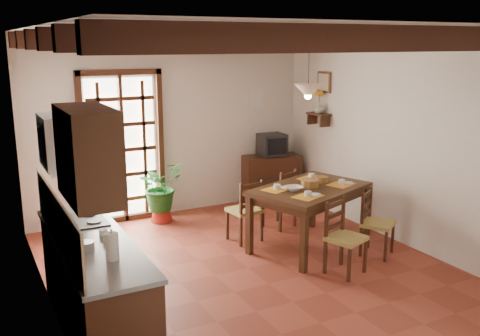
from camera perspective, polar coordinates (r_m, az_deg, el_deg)
ground_plane at (r=6.57m, az=0.87°, el=-10.62°), size 5.00×5.00×0.00m
room_shell at (r=6.07m, az=0.93°, el=5.26°), size 4.52×5.02×2.81m
ceiling_beams at (r=6.01m, az=0.96°, el=13.54°), size 4.50×4.34×0.20m
french_door at (r=8.13m, az=-12.44°, el=2.44°), size 1.26×0.11×2.32m
kitchen_counter at (r=5.24m, az=-15.29°, el=-11.92°), size 0.64×2.25×1.38m
upper_cabinet at (r=4.13m, az=-15.91°, el=1.41°), size 0.35×0.80×0.70m
range_hood at (r=5.37m, az=-18.41°, el=2.63°), size 0.38×0.60×0.54m
counter_items at (r=5.14m, az=-15.85°, el=-6.61°), size 0.50×1.43×0.25m
dining_table at (r=7.02m, az=7.42°, el=-2.86°), size 1.77×1.44×0.83m
chair_near_left at (r=6.46m, az=11.08°, el=-8.66°), size 0.51×0.49×0.88m
chair_near_right at (r=7.09m, az=14.32°, el=-6.92°), size 0.53×0.52×0.84m
chair_far_left at (r=7.33m, az=0.53°, el=-5.72°), size 0.45×0.43×0.88m
chair_far_right at (r=7.89m, az=4.26°, el=-4.36°), size 0.51×0.50×0.88m
table_setting at (r=6.97m, az=7.48°, el=-1.12°), size 1.11×0.74×0.10m
table_bowl at (r=6.80m, az=5.76°, el=-2.17°), size 0.24×0.24×0.05m
sideboard at (r=9.05m, az=3.37°, el=-1.18°), size 1.01×0.59×0.81m
crt_tv at (r=8.92m, az=3.44°, el=2.51°), size 0.44×0.42×0.36m
fuse_box at (r=8.95m, az=1.74°, el=7.43°), size 0.25×0.03×0.32m
plant_pot at (r=8.24m, az=-8.36°, el=-4.91°), size 0.33×0.33×0.20m
potted_plant at (r=8.11m, az=-8.47°, el=-1.82°), size 2.22×2.09×1.96m
wall_shelf at (r=8.59m, az=8.38°, el=5.44°), size 0.20×0.42×0.20m
shelf_vase at (r=8.57m, az=8.41°, el=6.36°), size 0.15×0.15×0.15m
shelf_flowers at (r=8.55m, az=8.46°, el=7.75°), size 0.14×0.14×0.36m
framed_picture at (r=8.58m, az=8.96°, el=9.04°), size 0.03×0.32×0.32m
pendant_lamp at (r=6.86m, az=7.28°, el=8.29°), size 0.36×0.36×0.84m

